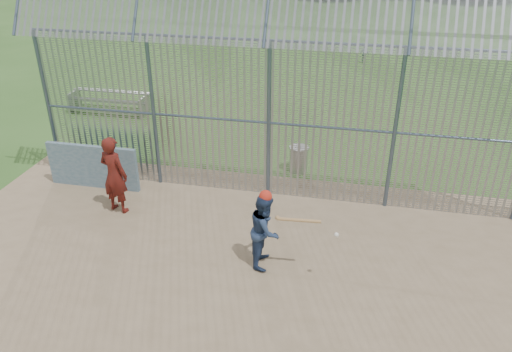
% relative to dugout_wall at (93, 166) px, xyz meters
% --- Properties ---
extents(ground, '(120.00, 120.00, 0.00)m').
position_rel_dugout_wall_xyz_m(ground, '(4.60, -2.90, -0.62)').
color(ground, '#2D511E').
rests_on(ground, ground).
extents(dirt_infield, '(14.00, 10.00, 0.02)m').
position_rel_dugout_wall_xyz_m(dirt_infield, '(4.60, -3.40, -0.61)').
color(dirt_infield, '#756047').
rests_on(dirt_infield, ground).
extents(dugout_wall, '(2.50, 0.12, 1.20)m').
position_rel_dugout_wall_xyz_m(dugout_wall, '(0.00, 0.00, 0.00)').
color(dugout_wall, '#38566B').
rests_on(dugout_wall, dirt_infield).
extents(batter, '(0.63, 0.80, 1.62)m').
position_rel_dugout_wall_xyz_m(batter, '(5.09, -2.30, 0.21)').
color(batter, navy).
rests_on(batter, dirt_infield).
extents(onlooker, '(0.81, 0.63, 1.96)m').
position_rel_dugout_wall_xyz_m(onlooker, '(1.14, -0.99, 0.38)').
color(onlooker, maroon).
rests_on(onlooker, dirt_infield).
extents(bg_kid_seated, '(0.53, 0.41, 0.84)m').
position_rel_dugout_wall_xyz_m(bg_kid_seated, '(6.80, 14.47, -0.20)').
color(bg_kid_seated, slate).
rests_on(bg_kid_seated, ground).
extents(batting_gear, '(1.62, 0.56, 0.61)m').
position_rel_dugout_wall_xyz_m(batting_gear, '(5.26, -2.34, 0.91)').
color(batting_gear, red).
rests_on(batting_gear, ground).
extents(trash_can, '(0.56, 0.56, 0.82)m').
position_rel_dugout_wall_xyz_m(trash_can, '(5.20, 2.10, -0.24)').
color(trash_can, '#909298').
rests_on(trash_can, ground).
extents(bleacher, '(3.00, 0.95, 0.72)m').
position_rel_dugout_wall_xyz_m(bleacher, '(-2.28, 5.37, -0.21)').
color(bleacher, slate).
rests_on(bleacher, ground).
extents(backstop_fence, '(20.09, 0.81, 5.30)m').
position_rel_dugout_wall_xyz_m(backstop_fence, '(6.41, 0.53, 1.74)').
color(backstop_fence, '#47566B').
rests_on(backstop_fence, ground).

